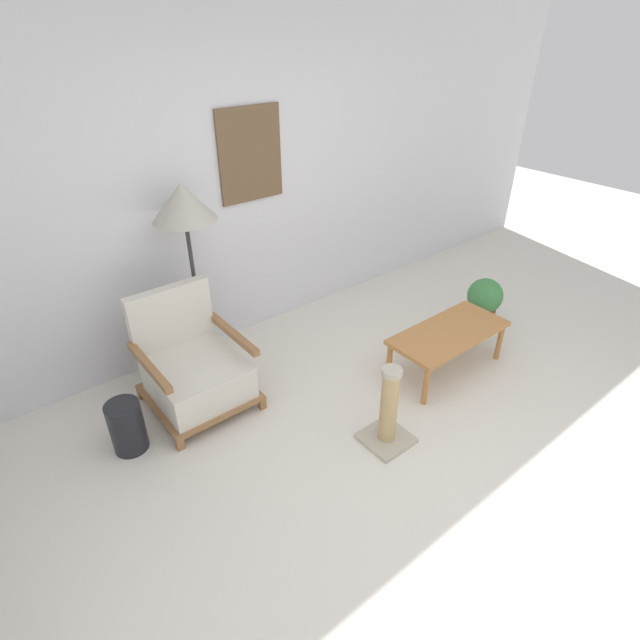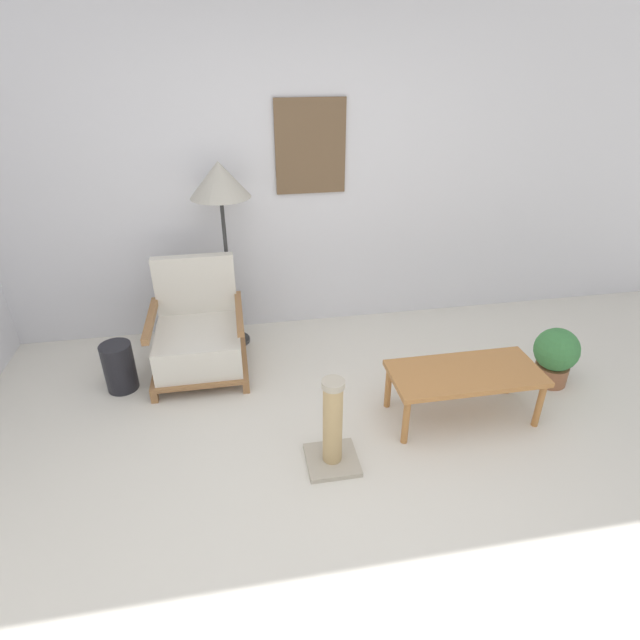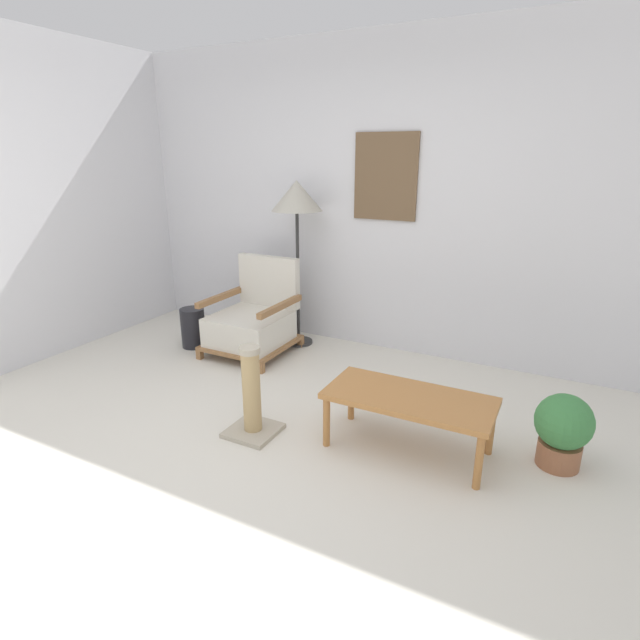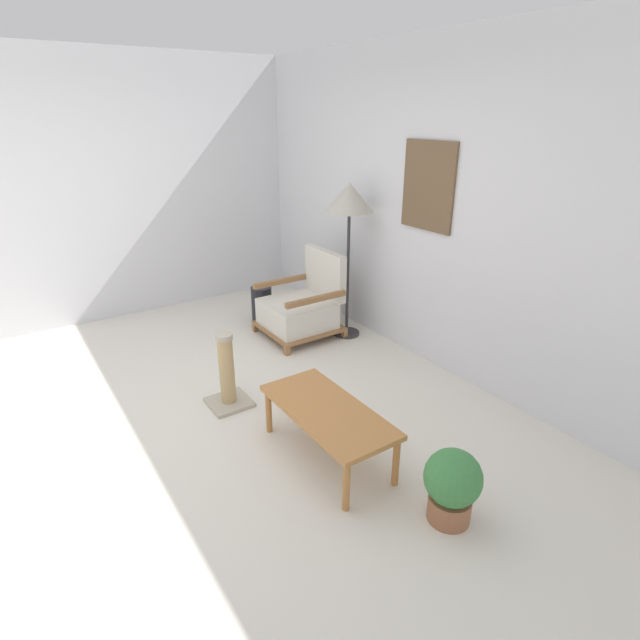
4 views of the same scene
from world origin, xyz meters
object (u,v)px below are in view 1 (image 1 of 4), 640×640
Objects in this scene: armchair at (194,369)px; potted_plant at (484,300)px; coffee_table at (449,335)px; scratching_post at (388,414)px; floor_lamp at (184,210)px; vase at (127,427)px.

armchair reaches higher than potted_plant.
coffee_table is 0.88m from potted_plant.
potted_plant is 0.74× the size of scratching_post.
floor_lamp reaches higher than scratching_post.
scratching_post is at bearing -70.61° from floor_lamp.
floor_lamp is 1.52× the size of coffee_table.
floor_lamp is 2.51× the size of scratching_post.
coffee_table is 2.69× the size of vase.
coffee_table is 0.99m from scratching_post.
potted_plant reaches higher than vase.
coffee_table is 2.23× the size of potted_plant.
floor_lamp is at bearing 55.03° from armchair.
armchair reaches higher than vase.
armchair is 0.84× the size of coffee_table.
armchair is 1.39× the size of scratching_post.
armchair is at bearing 152.79° from coffee_table.
potted_plant is (2.60, -0.65, -0.05)m from armchair.
vase is at bearing 171.17° from potted_plant.
potted_plant is at bearing -8.83° from vase.
potted_plant is at bearing 16.49° from scratching_post.
potted_plant is (2.34, -1.03, -1.09)m from floor_lamp.
floor_lamp is 2.21m from coffee_table.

